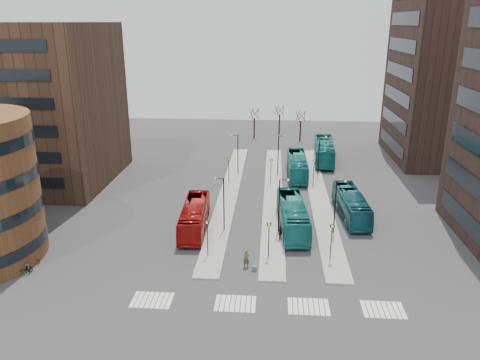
# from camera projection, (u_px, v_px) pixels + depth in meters

# --- Properties ---
(ground) EXTENTS (160.00, 160.00, 0.00)m
(ground) POSITION_uv_depth(u_px,v_px,m) (244.00, 335.00, 34.75)
(ground) COLOR #2F2F32
(ground) RESTS_ON ground
(island_left) EXTENTS (2.50, 45.00, 0.15)m
(island_left) POSITION_uv_depth(u_px,v_px,m) (229.00, 193.00, 63.33)
(island_left) COLOR gray
(island_left) RESTS_ON ground
(island_mid) EXTENTS (2.50, 45.00, 0.15)m
(island_mid) POSITION_uv_depth(u_px,v_px,m) (273.00, 194.00, 62.92)
(island_mid) COLOR gray
(island_mid) RESTS_ON ground
(island_right) EXTENTS (2.50, 45.00, 0.15)m
(island_right) POSITION_uv_depth(u_px,v_px,m) (318.00, 195.00, 62.51)
(island_right) COLOR gray
(island_right) RESTS_ON ground
(suitcase) EXTENTS (0.44, 0.37, 0.51)m
(suitcase) POSITION_uv_depth(u_px,v_px,m) (254.00, 268.00, 43.58)
(suitcase) COLOR navy
(suitcase) RESTS_ON ground
(red_bus) EXTENTS (3.10, 10.93, 3.01)m
(red_bus) POSITION_uv_depth(u_px,v_px,m) (194.00, 216.00, 52.00)
(red_bus) COLOR #970D0B
(red_bus) RESTS_ON ground
(teal_bus_a) EXTENTS (3.53, 11.76, 3.23)m
(teal_bus_a) POSITION_uv_depth(u_px,v_px,m) (292.00, 215.00, 52.05)
(teal_bus_a) COLOR #166F6C
(teal_bus_a) RESTS_ON ground
(teal_bus_b) EXTENTS (2.77, 11.47, 3.19)m
(teal_bus_b) POSITION_uv_depth(u_px,v_px,m) (297.00, 166.00, 69.95)
(teal_bus_b) COLOR #166C6E
(teal_bus_b) RESTS_ON ground
(teal_bus_c) EXTENTS (3.32, 11.04, 3.03)m
(teal_bus_c) POSITION_uv_depth(u_px,v_px,m) (351.00, 205.00, 55.35)
(teal_bus_c) COLOR #124D5B
(teal_bus_c) RESTS_ON ground
(teal_bus_d) EXTENTS (3.75, 12.74, 3.50)m
(teal_bus_d) POSITION_uv_depth(u_px,v_px,m) (324.00, 151.00, 77.35)
(teal_bus_d) COLOR #166C6F
(teal_bus_d) RESTS_ON ground
(traveller) EXTENTS (0.70, 0.53, 1.72)m
(traveller) POSITION_uv_depth(u_px,v_px,m) (246.00, 259.00, 44.06)
(traveller) COLOR #43462A
(traveller) RESTS_ON ground
(commuter_a) EXTENTS (1.05, 0.92, 1.83)m
(commuter_a) POSITION_uv_depth(u_px,v_px,m) (196.00, 229.00, 50.35)
(commuter_a) COLOR black
(commuter_a) RESTS_ON ground
(commuter_b) EXTENTS (0.68, 1.09, 1.74)m
(commuter_b) POSITION_uv_depth(u_px,v_px,m) (280.00, 233.00, 49.37)
(commuter_b) COLOR black
(commuter_b) RESTS_ON ground
(commuter_c) EXTENTS (0.63, 1.00, 1.49)m
(commuter_c) POSITION_uv_depth(u_px,v_px,m) (290.00, 233.00, 49.78)
(commuter_c) COLOR black
(commuter_c) RESTS_ON ground
(bicycle_near) EXTENTS (1.68, 0.60, 0.88)m
(bicycle_near) POSITION_uv_depth(u_px,v_px,m) (21.00, 270.00, 42.87)
(bicycle_near) COLOR gray
(bicycle_near) RESTS_ON ground
(bicycle_mid) EXTENTS (1.77, 0.72, 1.04)m
(bicycle_mid) POSITION_uv_depth(u_px,v_px,m) (24.00, 267.00, 43.36)
(bicycle_mid) COLOR gray
(bicycle_mid) RESTS_ON ground
(bicycle_far) EXTENTS (1.66, 0.88, 0.83)m
(bicycle_far) POSITION_uv_depth(u_px,v_px,m) (33.00, 259.00, 44.89)
(bicycle_far) COLOR gray
(bicycle_far) RESTS_ON ground
(crosswalk_stripes) EXTENTS (22.35, 2.40, 0.01)m
(crosswalk_stripes) POSITION_uv_depth(u_px,v_px,m) (269.00, 305.00, 38.41)
(crosswalk_stripes) COLOR silver
(crosswalk_stripes) RESTS_ON ground
(office_block) EXTENTS (25.00, 20.12, 22.00)m
(office_block) POSITION_uv_depth(u_px,v_px,m) (19.00, 105.00, 65.63)
(office_block) COLOR #3F2A1D
(office_block) RESTS_ON ground
(tower_far) EXTENTS (20.12, 20.00, 30.00)m
(tower_far) POSITION_uv_depth(u_px,v_px,m) (463.00, 68.00, 74.95)
(tower_far) COLOR #31211B
(tower_far) RESTS_ON ground
(sign_poles) EXTENTS (12.45, 22.12, 3.65)m
(sign_poles) POSITION_uv_depth(u_px,v_px,m) (270.00, 196.00, 55.58)
(sign_poles) COLOR black
(sign_poles) RESTS_ON ground
(lamp_posts) EXTENTS (14.04, 20.24, 6.12)m
(lamp_posts) POSITION_uv_depth(u_px,v_px,m) (279.00, 174.00, 59.86)
(lamp_posts) COLOR black
(lamp_posts) RESTS_ON ground
(bare_trees) EXTENTS (10.97, 8.14, 5.90)m
(bare_trees) POSITION_uv_depth(u_px,v_px,m) (278.00, 124.00, 92.87)
(bare_trees) COLOR black
(bare_trees) RESTS_ON ground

